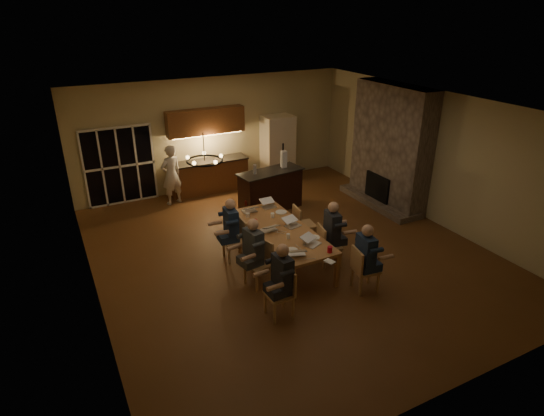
{
  "coord_description": "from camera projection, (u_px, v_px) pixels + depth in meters",
  "views": [
    {
      "loc": [
        -4.32,
        -7.64,
        5.0
      ],
      "look_at": [
        -0.26,
        0.3,
        1.0
      ],
      "focal_mm": 30.0,
      "sensor_mm": 36.0,
      "label": 1
    }
  ],
  "objects": [
    {
      "name": "plate_near",
      "position": [
        314.0,
        237.0,
        9.04
      ],
      "size": [
        0.22,
        0.22,
        0.02
      ],
      "primitive_type": "cylinder",
      "color": "white",
      "rests_on": "dining_table"
    },
    {
      "name": "laptop_b",
      "position": [
        313.0,
        239.0,
        8.74
      ],
      "size": [
        0.41,
        0.39,
        0.23
      ],
      "primitive_type": null,
      "rotation": [
        0.0,
        0.0,
        0.43
      ],
      "color": "silver",
      "rests_on": "dining_table"
    },
    {
      "name": "person_left_near",
      "position": [
        282.0,
        280.0,
        7.77
      ],
      "size": [
        0.63,
        0.63,
        1.38
      ],
      "primitive_type": null,
      "rotation": [
        0.0,
        0.0,
        -1.53
      ],
      "color": "#272A32",
      "rests_on": "ground"
    },
    {
      "name": "mug_front",
      "position": [
        288.0,
        236.0,
        9.01
      ],
      "size": [
        0.07,
        0.07,
        0.1
      ],
      "primitive_type": "cylinder",
      "color": "white",
      "rests_on": "dining_table"
    },
    {
      "name": "refrigerator",
      "position": [
        278.0,
        148.0,
        13.8
      ],
      "size": [
        0.9,
        0.68,
        2.0
      ],
      "primitive_type": "cube",
      "color": "beige",
      "rests_on": "ground"
    },
    {
      "name": "mug_mid",
      "position": [
        272.0,
        215.0,
        9.9
      ],
      "size": [
        0.09,
        0.09,
        0.1
      ],
      "primitive_type": "cylinder",
      "color": "white",
      "rests_on": "dining_table"
    },
    {
      "name": "person_left_far",
      "position": [
        231.0,
        229.0,
        9.52
      ],
      "size": [
        0.64,
        0.64,
        1.38
      ],
      "primitive_type": null,
      "rotation": [
        0.0,
        0.0,
        -1.64
      ],
      "color": "#1C2948",
      "rests_on": "ground"
    },
    {
      "name": "person_right_mid",
      "position": [
        332.0,
        233.0,
        9.37
      ],
      "size": [
        0.7,
        0.7,
        1.38
      ],
      "primitive_type": null,
      "rotation": [
        0.0,
        0.0,
        1.39
      ],
      "color": "#272A32",
      "rests_on": "ground"
    },
    {
      "name": "french_doors",
      "position": [
        120.0,
        166.0,
        12.12
      ],
      "size": [
        1.86,
        0.08,
        2.1
      ],
      "primitive_type": "cube",
      "color": "black",
      "rests_on": "ground"
    },
    {
      "name": "laptop_a",
      "position": [
        297.0,
        249.0,
        8.42
      ],
      "size": [
        0.4,
        0.37,
        0.23
      ],
      "primitive_type": null,
      "rotation": [
        0.0,
        0.0,
        2.79
      ],
      "color": "silver",
      "rests_on": "dining_table"
    },
    {
      "name": "redcup_near",
      "position": [
        330.0,
        249.0,
        8.5
      ],
      "size": [
        0.1,
        0.1,
        0.12
      ],
      "primitive_type": "cylinder",
      "color": "red",
      "rests_on": "dining_table"
    },
    {
      "name": "can_cola",
      "position": [
        246.0,
        203.0,
        10.48
      ],
      "size": [
        0.06,
        0.06,
        0.12
      ],
      "primitive_type": "cylinder",
      "color": "#3F0F0C",
      "rests_on": "dining_table"
    },
    {
      "name": "standing_person",
      "position": [
        171.0,
        175.0,
        12.17
      ],
      "size": [
        0.69,
        0.55,
        1.65
      ],
      "primitive_type": "imported",
      "rotation": [
        0.0,
        0.0,
        3.44
      ],
      "color": "silver",
      "rests_on": "ground"
    },
    {
      "name": "notepad",
      "position": [
        330.0,
        261.0,
        8.21
      ],
      "size": [
        0.18,
        0.22,
        0.01
      ],
      "primitive_type": "cube",
      "rotation": [
        0.0,
        0.0,
        0.27
      ],
      "color": "white",
      "rests_on": "dining_table"
    },
    {
      "name": "person_left_mid",
      "position": [
        253.0,
        252.0,
        8.65
      ],
      "size": [
        0.7,
        0.7,
        1.38
      ],
      "primitive_type": null,
      "rotation": [
        0.0,
        0.0,
        -1.4
      ],
      "color": "#3E4449",
      "rests_on": "ground"
    },
    {
      "name": "chair_left_far",
      "position": [
        234.0,
        240.0,
        9.61
      ],
      "size": [
        0.46,
        0.46,
        0.89
      ],
      "primitive_type": null,
      "rotation": [
        0.0,
        0.0,
        -1.61
      ],
      "color": "tan",
      "rests_on": "ground"
    },
    {
      "name": "kitchenette",
      "position": [
        208.0,
        151.0,
        12.84
      ],
      "size": [
        2.24,
        0.68,
        2.4
      ],
      "primitive_type": null,
      "color": "brown",
      "rests_on": "ground"
    },
    {
      "name": "redcup_mid",
      "position": [
        255.0,
        222.0,
        9.56
      ],
      "size": [
        0.1,
        0.1,
        0.12
      ],
      "primitive_type": "cylinder",
      "color": "red",
      "rests_on": "dining_table"
    },
    {
      "name": "bar_blender",
      "position": [
        284.0,
        159.0,
        11.88
      ],
      "size": [
        0.16,
        0.16,
        0.44
      ],
      "primitive_type": "cube",
      "rotation": [
        0.0,
        0.0,
        -0.12
      ],
      "color": "silver",
      "rests_on": "bar_island"
    },
    {
      "name": "chair_left_near",
      "position": [
        279.0,
        294.0,
        7.82
      ],
      "size": [
        0.44,
        0.44,
        0.89
      ],
      "primitive_type": null,
      "rotation": [
        0.0,
        0.0,
        -1.58
      ],
      "color": "tan",
      "rests_on": "ground"
    },
    {
      "name": "bar_bottle",
      "position": [
        255.0,
        169.0,
        11.45
      ],
      "size": [
        0.09,
        0.09,
        0.24
      ],
      "primitive_type": "cylinder",
      "color": "#99999E",
      "rests_on": "bar_island"
    },
    {
      "name": "ceiling",
      "position": [
        291.0,
        106.0,
        8.73
      ],
      "size": [
        8.0,
        9.0,
        0.04
      ],
      "primitive_type": "cube",
      "color": "white",
      "rests_on": "back_wall"
    },
    {
      "name": "chair_right_far",
      "position": [
        305.0,
        224.0,
        10.31
      ],
      "size": [
        0.49,
        0.49,
        0.89
      ],
      "primitive_type": null,
      "rotation": [
        0.0,
        0.0,
        1.44
      ],
      "color": "tan",
      "rests_on": "ground"
    },
    {
      "name": "back_wall",
      "position": [
        213.0,
        134.0,
        13.06
      ],
      "size": [
        8.0,
        0.04,
        3.2
      ],
      "primitive_type": "cube",
      "color": "tan",
      "rests_on": "ground"
    },
    {
      "name": "chair_left_mid",
      "position": [
        258.0,
        264.0,
        8.72
      ],
      "size": [
        0.53,
        0.53,
        0.89
      ],
      "primitive_type": null,
      "rotation": [
        0.0,
        0.0,
        -1.33
      ],
      "color": "tan",
      "rests_on": "ground"
    },
    {
      "name": "fireplace",
      "position": [
        391.0,
        146.0,
        11.9
      ],
      "size": [
        0.58,
        2.5,
        3.2
      ],
      "primitive_type": "cube",
      "color": "#74655B",
      "rests_on": "ground"
    },
    {
      "name": "laptop_c",
      "position": [
        269.0,
        225.0,
        9.32
      ],
      "size": [
        0.34,
        0.3,
        0.23
      ],
      "primitive_type": null,
      "rotation": [
        0.0,
        0.0,
        3.21
      ],
      "color": "silver",
      "rests_on": "dining_table"
    },
    {
      "name": "chair_right_near",
      "position": [
        366.0,
        269.0,
        8.55
      ],
      "size": [
        0.51,
        0.51,
        0.89
      ],
      "primitive_type": null,
      "rotation": [
        0.0,
        0.0,
        1.39
      ],
      "color": "tan",
      "rests_on": "ground"
    },
    {
      "name": "mug_back",
      "position": [
        248.0,
        215.0,
        9.91
      ],
      "size": [
        0.09,
        0.09,
        0.1
      ],
      "primitive_type": "cylinder",
      "color": "white",
      "rests_on": "dining_table"
    },
    {
      "name": "right_wall",
      "position": [
        434.0,
        157.0,
        11.06
      ],
      "size": [
        0.04,
        9.0,
        3.2
      ],
      "primitive_type": "cube",
      "color": "tan",
      "rests_on": "ground"
    },
    {
      "name": "chair_right_mid",
      "position": [
        330.0,
        245.0,
        9.41
      ],
      "size": [
        0.52,
        0.52,
        0.89
      ],
      "primitive_type": null,
      "rotation": [
        0.0,
        0.0,
        1.36
      ],
      "color": "tan",
      "rests_on": "ground"
    },
    {
      "name": "floor",
      "position": [
        289.0,
        252.0,
        10.04
      ],
      "size": [
        9.0,
        9.0,
        0.0
      ],
      "primitive_type": "plane",
      "color": "brown",
      "rests_on": "ground"
    },
    {
      "name": "laptop_e",
      "position": [
        249.0,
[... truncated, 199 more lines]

